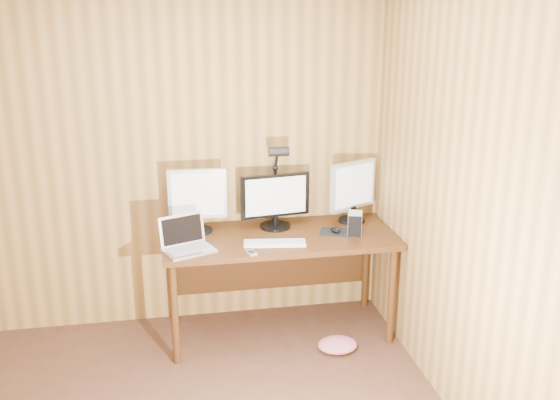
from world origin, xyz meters
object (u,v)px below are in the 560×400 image
object	(u,v)px
monitor_center	(275,200)
hard_drive	(355,223)
speaker	(352,214)
desk_lamp	(277,172)
desk	(277,247)
phone	(251,253)
monitor_left	(198,199)
keyboard	(275,243)
mouse	(336,229)
laptop	(186,242)
monitor_right	(353,190)

from	to	relation	value
monitor_center	hard_drive	world-z (taller)	monitor_center
speaker	desk_lamp	world-z (taller)	desk_lamp
desk_lamp	speaker	bearing A→B (deg)	-8.66
desk	phone	bearing A→B (deg)	-121.95
monitor_left	keyboard	xyz separation A→B (m)	(0.48, -0.33, -0.24)
desk_lamp	monitor_left	bearing A→B (deg)	-176.04
mouse	hard_drive	xyz separation A→B (m)	(0.12, -0.05, 0.05)
mouse	desk_lamp	xyz separation A→B (m)	(-0.37, 0.25, 0.37)
monitor_left	laptop	distance (m)	0.39
desk_lamp	mouse	bearing A→B (deg)	-36.71
desk_lamp	monitor_center	bearing A→B (deg)	-113.27
mouse	hard_drive	bearing A→B (deg)	-2.51
monitor_right	speaker	xyz separation A→B (m)	(0.00, -0.01, -0.19)
monitor_left	keyboard	distance (m)	0.63
keyboard	speaker	size ratio (longest dim) A/B	3.57
monitor_right	hard_drive	world-z (taller)	monitor_right
monitor_center	desk_lamp	xyz separation A→B (m)	(0.03, 0.07, 0.18)
monitor_center	laptop	world-z (taller)	monitor_center
laptop	hard_drive	size ratio (longest dim) A/B	2.32
monitor_left	monitor_right	xyz separation A→B (m)	(1.12, 0.02, -0.00)
laptop	desk	bearing A→B (deg)	-1.38
desk_lamp	phone	bearing A→B (deg)	-119.24
hard_drive	mouse	bearing A→B (deg)	175.11
monitor_right	desk_lamp	world-z (taller)	desk_lamp
monitor_center	speaker	distance (m)	0.60
hard_drive	phone	bearing A→B (deg)	-145.35
monitor_right	mouse	xyz separation A→B (m)	(-0.18, -0.20, -0.22)
desk	laptop	size ratio (longest dim) A/B	4.28
laptop	mouse	bearing A→B (deg)	-13.60
laptop	monitor_center	bearing A→B (deg)	5.02
mouse	speaker	size ratio (longest dim) A/B	0.91
keyboard	desk	bearing A→B (deg)	84.25
desk	laptop	world-z (taller)	laptop
monitor_center	monitor_right	distance (m)	0.58
laptop	keyboard	distance (m)	0.59
hard_drive	desk_lamp	world-z (taller)	desk_lamp
monitor_right	keyboard	world-z (taller)	monitor_right
laptop	hard_drive	bearing A→B (deg)	-16.89
laptop	keyboard	size ratio (longest dim) A/B	0.88
desk	speaker	size ratio (longest dim) A/B	13.45
monitor_left	mouse	world-z (taller)	monitor_left
phone	desk_lamp	xyz separation A→B (m)	(0.26, 0.53, 0.38)
monitor_right	laptop	distance (m)	1.28
laptop	phone	bearing A→B (deg)	-40.37
keyboard	monitor_center	bearing A→B (deg)	87.14
speaker	keyboard	bearing A→B (deg)	-151.55
desk	phone	size ratio (longest dim) A/B	15.09
speaker	phone	bearing A→B (deg)	-149.69
phone	desk_lamp	bearing A→B (deg)	52.54
keyboard	desk_lamp	bearing A→B (deg)	85.32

